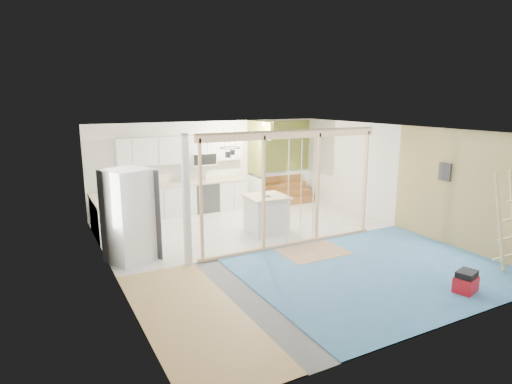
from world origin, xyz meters
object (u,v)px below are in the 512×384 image
fridge (129,216)px  toolbox (466,282)px  island (266,214)px  ladder (509,221)px

fridge → toolbox: 6.34m
island → ladder: ladder is taller
fridge → toolbox: bearing=-64.7°
fridge → toolbox: fridge is taller
fridge → island: 3.38m
fridge → island: bearing=-17.7°
island → toolbox: bearing=-70.6°
island → toolbox: 4.71m
fridge → ladder: 7.33m
toolbox → fridge: bearing=122.0°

